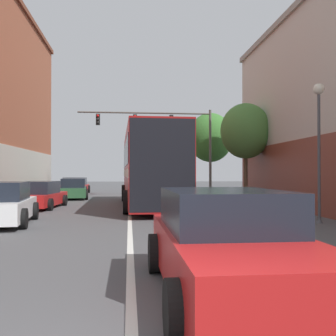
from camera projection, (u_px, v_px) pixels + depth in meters
name	position (u px, v px, depth m)	size (l,w,h in m)	color
lane_center_line	(130.00, 211.00, 17.43)	(0.14, 42.02, 0.01)	silver
bus	(150.00, 165.00, 20.10)	(3.01, 12.22, 3.75)	maroon
hatchback_foreground	(227.00, 245.00, 5.45)	(2.03, 4.62, 1.45)	red
parked_car_left_mid	(39.00, 196.00, 19.10)	(2.18, 4.61, 1.31)	red
parked_car_left_far	(73.00, 189.00, 26.27)	(2.30, 4.78, 1.35)	#285633
parked_car_left_distant	(75.00, 186.00, 32.72)	(2.12, 4.50, 1.35)	red
traffic_signal_gantry	(166.00, 131.00, 28.70)	(9.75, 0.36, 6.40)	#514C47
street_lamp	(319.00, 132.00, 13.38)	(0.38, 0.38, 4.76)	#47474C
street_tree_near	(246.00, 131.00, 22.10)	(2.84, 2.55, 5.65)	brown
street_tree_far	(210.00, 138.00, 31.45)	(3.58, 3.22, 6.54)	brown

